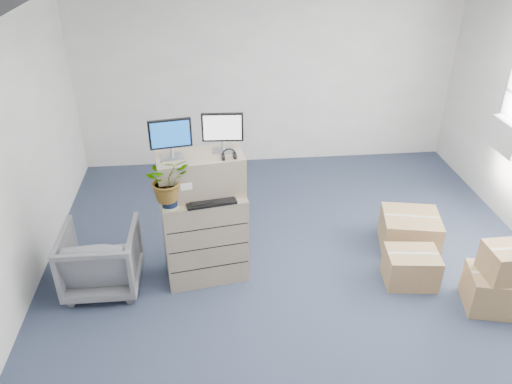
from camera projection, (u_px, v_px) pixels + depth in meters
ground at (305, 298)px, 5.52m from camera, size 7.00×7.00×0.00m
wall_back at (268, 79)px, 7.85m from camera, size 6.00×0.02×2.80m
ac_unit at (510, 137)px, 6.38m from camera, size 0.24×0.60×0.40m
filing_cabinet_lower at (205, 235)px, 5.65m from camera, size 0.98×0.69×1.06m
filing_cabinet_upper at (200, 174)px, 5.31m from camera, size 0.97×0.59×0.45m
monitor_left at (171, 137)px, 5.02m from camera, size 0.43×0.20×0.43m
monitor_right at (223, 130)px, 5.16m from camera, size 0.43×0.18×0.43m
headphones at (229, 155)px, 5.11m from camera, size 0.15×0.04×0.15m
keyboard at (211, 201)px, 5.24m from camera, size 0.56×0.31×0.03m
mouse at (237, 193)px, 5.37m from camera, size 0.12×0.09×0.04m
water_bottle at (207, 180)px, 5.39m from camera, size 0.08×0.08×0.27m
phone_dock at (200, 192)px, 5.36m from camera, size 0.06×0.05×0.12m
external_drive at (227, 183)px, 5.54m from camera, size 0.26×0.22×0.07m
tissue_box at (227, 179)px, 5.45m from camera, size 0.25×0.15×0.09m
potted_plant at (168, 184)px, 5.05m from camera, size 0.55×0.59×0.47m
office_chair at (101, 256)px, 5.51m from camera, size 0.81×0.76×0.83m
cardboard_boxes at (442, 257)px, 5.74m from camera, size 1.40×1.83×0.78m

